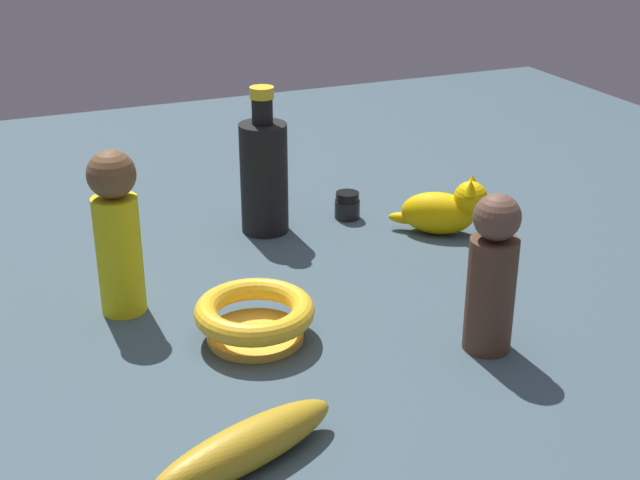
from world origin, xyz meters
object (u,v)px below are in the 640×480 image
Objects in this scene: person_figure_adult at (492,275)px; nail_polish_jar at (347,205)px; cat_figurine at (445,209)px; bowl at (255,316)px; bottle_tall at (264,174)px; banana at (245,447)px; person_figure_child at (117,232)px.

nail_polish_jar is at bearing 88.13° from person_figure_adult.
bowl is at bearing -152.64° from cat_figurine.
cat_figurine is 0.26m from bottle_tall.
person_figure_adult is at bearing -91.87° from nail_polish_jar.
person_figure_adult reaches higher than nail_polish_jar.
cat_figurine is (0.43, 0.39, 0.02)m from banana.
cat_figurine is 0.39m from bowl.
bowl is at bearing -45.40° from person_figure_child.
bowl is (-0.35, -0.18, -0.01)m from cat_figurine.
banana is 0.60m from nail_polish_jar.
bottle_tall reaches higher than banana.
banana is 1.45× the size of bowl.
person_figure_adult is at bearing -26.90° from bowl.
person_figure_child is 1.65× the size of cat_figurine.
banana is 1.61× the size of cat_figurine.
person_figure_child is at bearing -145.06° from bottle_tall.
bottle_tall reaches higher than person_figure_child.
bowl is at bearing -129.87° from banana.
banana reaches higher than nail_polish_jar.
person_figure_adult is (0.31, 0.10, 0.07)m from banana.
banana is 0.35m from person_figure_child.
banana is at bearing -111.26° from bottle_tall.
person_figure_adult is 0.86× the size of bottle_tall.
person_figure_adult is 1.49× the size of cat_figurine.
person_figure_child is (-0.37, -0.16, 0.08)m from nail_polish_jar.
bottle_tall is at bearing 68.51° from bowl.
bottle_tall is (0.20, 0.51, 0.06)m from banana.
bottle_tall is (0.11, 0.29, 0.06)m from bowl.
cat_figurine is at bearing 6.70° from person_figure_child.
nail_polish_jar is 0.15m from cat_figurine.
bottle_tall is at bearing -130.18° from banana.
nail_polish_jar is (0.33, 0.50, -0.00)m from banana.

